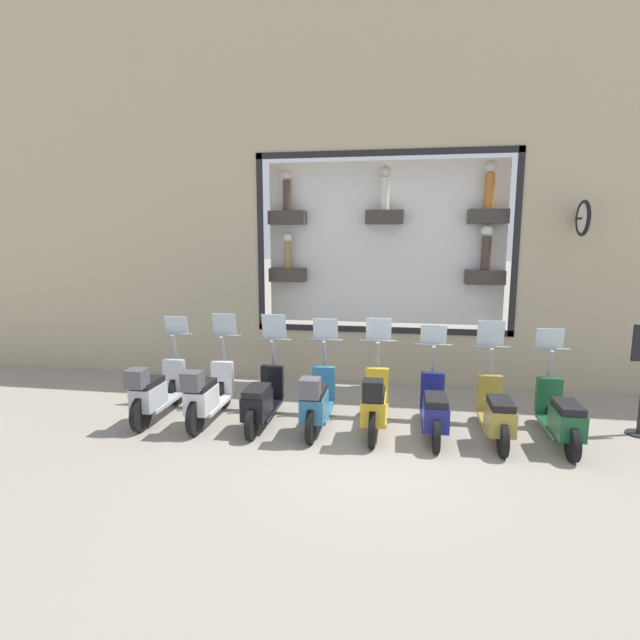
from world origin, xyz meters
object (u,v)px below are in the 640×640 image
Objects in this scene: scooter_white_6 at (207,394)px; scooter_green_0 at (561,417)px; scooter_yellow_3 at (375,403)px; scooter_silver_7 at (155,391)px; scooter_olive_1 at (496,413)px; scooter_teal_4 at (317,401)px; scooter_navy_2 at (434,409)px; scooter_black_5 at (262,400)px.

scooter_green_0 is at bearing -89.48° from scooter_white_6.
scooter_yellow_3 is at bearing -90.02° from scooter_white_6.
scooter_white_6 is 0.89m from scooter_silver_7.
scooter_silver_7 is at bearing 90.57° from scooter_olive_1.
scooter_yellow_3 reaches higher than scooter_green_0.
scooter_white_6 is (0.01, 1.78, 0.01)m from scooter_teal_4.
scooter_black_5 reaches higher than scooter_navy_2.
scooter_navy_2 is at bearing 90.14° from scooter_olive_1.
scooter_silver_7 is at bearing 90.14° from scooter_white_6.
scooter_yellow_3 is 1.00× the size of scooter_white_6.
scooter_green_0 is at bearing -88.95° from scooter_yellow_3.
scooter_yellow_3 is 1.00× the size of scooter_silver_7.
scooter_black_5 is (0.00, 3.56, 0.00)m from scooter_olive_1.
scooter_white_6 reaches higher than scooter_teal_4.
scooter_green_0 is 0.89m from scooter_olive_1.
scooter_navy_2 is 0.89m from scooter_yellow_3.
scooter_teal_4 is (-0.06, 1.78, 0.06)m from scooter_navy_2.
scooter_olive_1 is 2.67m from scooter_teal_4.
scooter_black_5 reaches higher than scooter_white_6.
scooter_silver_7 is at bearing 90.66° from scooter_navy_2.
scooter_white_6 is at bearing 89.81° from scooter_teal_4.
scooter_navy_2 is at bearing -86.79° from scooter_yellow_3.
scooter_white_6 is at bearing 90.66° from scooter_olive_1.
scooter_olive_1 is 5.34m from scooter_silver_7.
scooter_white_6 is (0.00, 2.67, 0.00)m from scooter_yellow_3.
scooter_navy_2 is 0.99× the size of scooter_teal_4.
scooter_silver_7 is at bearing 90.46° from scooter_green_0.
scooter_olive_1 is 0.99× the size of scooter_yellow_3.
scooter_white_6 reaches higher than scooter_green_0.
scooter_yellow_3 is at bearing -91.69° from scooter_black_5.
scooter_teal_4 reaches higher than scooter_navy_2.
scooter_black_5 reaches higher than scooter_yellow_3.
scooter_yellow_3 is 2.67m from scooter_white_6.
scooter_black_5 is 0.99× the size of scooter_white_6.
scooter_yellow_3 is (-0.05, 1.78, 0.06)m from scooter_olive_1.
scooter_navy_2 is (-0.00, 0.89, -0.00)m from scooter_olive_1.
scooter_black_5 is (0.00, 4.45, 0.01)m from scooter_green_0.
scooter_black_5 is (0.00, 2.67, 0.00)m from scooter_navy_2.
scooter_teal_4 is at bearing 90.87° from scooter_green_0.
scooter_teal_4 is (-0.06, 2.67, 0.06)m from scooter_olive_1.
scooter_green_0 is at bearing -90.05° from scooter_black_5.
scooter_green_0 is 1.00× the size of scooter_olive_1.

